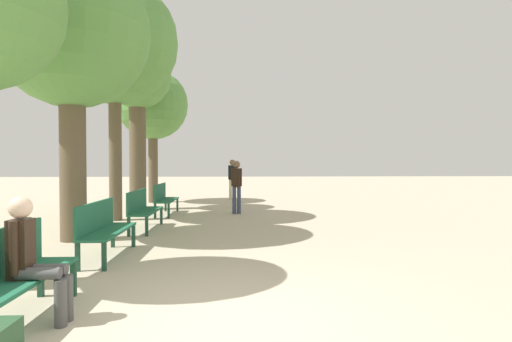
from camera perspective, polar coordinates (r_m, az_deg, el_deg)
ground_plane at (r=4.29m, az=-5.48°, el=-20.67°), size 80.00×80.00×0.00m
bench_row_0 at (r=4.72m, az=-31.89°, el=-11.92°), size 0.47×1.75×0.94m
bench_row_1 at (r=7.21m, az=-21.04°, el=-7.28°), size 0.47×1.75×0.94m
bench_row_2 at (r=9.84m, az=-15.96°, el=-4.96°), size 0.47×1.75×0.94m
bench_row_3 at (r=12.53m, az=-13.05°, el=-3.61°), size 0.47×1.75×0.94m
tree_row_1 at (r=9.32m, az=-24.85°, el=17.38°), size 3.13×3.13×5.85m
tree_row_2 at (r=12.07m, az=-19.57°, el=16.94°), size 3.43×3.43×6.63m
tree_row_3 at (r=14.25m, az=-16.61°, el=12.06°), size 2.25×2.25×5.65m
tree_row_4 at (r=16.53m, az=-14.53°, el=9.03°), size 2.77×2.77×5.28m
person_seated at (r=4.58m, az=-29.25°, el=-10.53°), size 0.58×0.33×1.27m
pedestrian_near at (r=16.77m, az=-3.40°, el=-0.86°), size 0.35×0.30×1.71m
pedestrian_mid at (r=12.39m, az=-2.79°, el=-1.79°), size 0.33×0.23×1.64m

